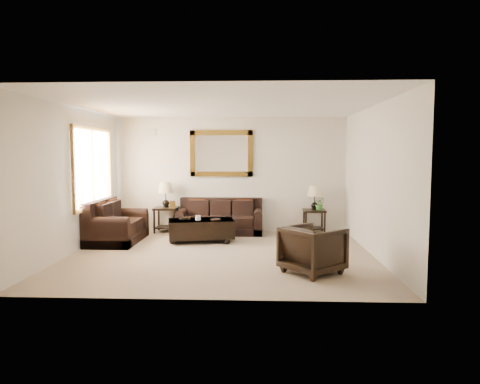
{
  "coord_description": "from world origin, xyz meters",
  "views": [
    {
      "loc": [
        0.68,
        -7.71,
        1.82
      ],
      "look_at": [
        0.32,
        0.6,
        1.09
      ],
      "focal_mm": 32.0,
      "sensor_mm": 36.0,
      "label": 1
    }
  ],
  "objects_px": {
    "coffee_table": "(201,228)",
    "armchair": "(313,247)",
    "sofa": "(220,221)",
    "end_table_right": "(314,202)",
    "loveseat": "(115,226)",
    "end_table_left": "(166,200)"
  },
  "relations": [
    {
      "from": "loveseat",
      "to": "armchair",
      "type": "distance_m",
      "value": 4.43
    },
    {
      "from": "end_table_right",
      "to": "armchair",
      "type": "relative_size",
      "value": 1.37
    },
    {
      "from": "sofa",
      "to": "armchair",
      "type": "distance_m",
      "value": 3.75
    },
    {
      "from": "sofa",
      "to": "end_table_right",
      "type": "relative_size",
      "value": 1.76
    },
    {
      "from": "end_table_left",
      "to": "armchair",
      "type": "xyz_separation_m",
      "value": [
        3.01,
        -3.41,
        -0.36
      ]
    },
    {
      "from": "end_table_left",
      "to": "armchair",
      "type": "distance_m",
      "value": 4.57
    },
    {
      "from": "coffee_table",
      "to": "armchair",
      "type": "height_order",
      "value": "armchair"
    },
    {
      "from": "coffee_table",
      "to": "sofa",
      "type": "bearing_deg",
      "value": 60.93
    },
    {
      "from": "end_table_left",
      "to": "coffee_table",
      "type": "xyz_separation_m",
      "value": [
        0.98,
        -1.08,
        -0.48
      ]
    },
    {
      "from": "sofa",
      "to": "armchair",
      "type": "xyz_separation_m",
      "value": [
        1.72,
        -3.33,
        0.11
      ]
    },
    {
      "from": "sofa",
      "to": "armchair",
      "type": "bearing_deg",
      "value": -62.71
    },
    {
      "from": "end_table_left",
      "to": "sofa",
      "type": "bearing_deg",
      "value": -3.48
    },
    {
      "from": "sofa",
      "to": "end_table_left",
      "type": "bearing_deg",
      "value": 176.52
    },
    {
      "from": "loveseat",
      "to": "end_table_right",
      "type": "relative_size",
      "value": 1.42
    },
    {
      "from": "end_table_right",
      "to": "armchair",
      "type": "height_order",
      "value": "end_table_right"
    },
    {
      "from": "loveseat",
      "to": "armchair",
      "type": "relative_size",
      "value": 1.94
    },
    {
      "from": "sofa",
      "to": "loveseat",
      "type": "relative_size",
      "value": 1.25
    },
    {
      "from": "armchair",
      "to": "coffee_table",
      "type": "bearing_deg",
      "value": 0.77
    },
    {
      "from": "end_table_left",
      "to": "end_table_right",
      "type": "distance_m",
      "value": 3.48
    },
    {
      "from": "sofa",
      "to": "end_table_right",
      "type": "bearing_deg",
      "value": 2.51
    },
    {
      "from": "end_table_left",
      "to": "armchair",
      "type": "bearing_deg",
      "value": -48.57
    },
    {
      "from": "sofa",
      "to": "end_table_left",
      "type": "xyz_separation_m",
      "value": [
        -1.29,
        0.08,
        0.48
      ]
    }
  ]
}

